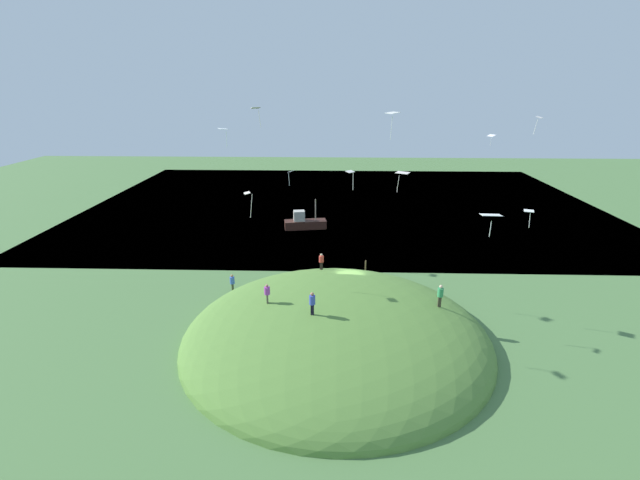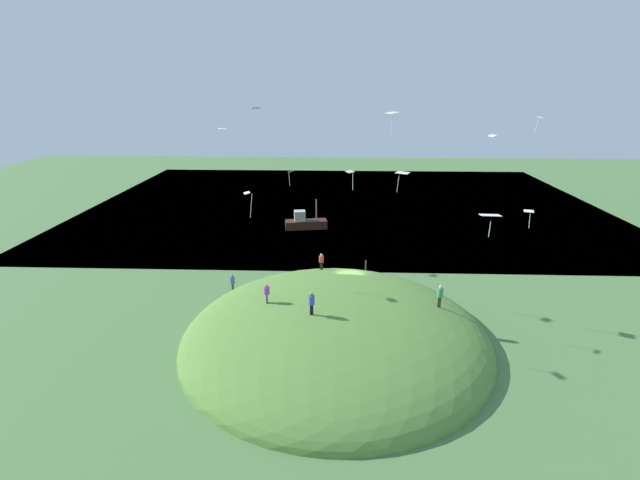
% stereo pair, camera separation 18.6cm
% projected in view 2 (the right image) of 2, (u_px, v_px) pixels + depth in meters
% --- Properties ---
extents(ground_plane, '(160.00, 160.00, 0.00)m').
position_uv_depth(ground_plane, '(350.00, 292.00, 41.47)').
color(ground_plane, '#4B723E').
extents(lake_water, '(56.47, 80.00, 0.40)m').
position_uv_depth(lake_water, '(344.00, 204.00, 72.52)').
color(lake_water, '#2E5669').
rests_on(lake_water, ground_plane).
extents(grass_hill, '(23.46, 23.50, 5.91)m').
position_uv_depth(grass_hill, '(335.00, 338.00, 34.07)').
color(grass_hill, '#537D35').
rests_on(grass_hill, ground_plane).
extents(boat_on_lake, '(2.60, 5.77, 3.99)m').
position_uv_depth(boat_on_lake, '(305.00, 223.00, 59.47)').
color(boat_on_lake, '#361C16').
rests_on(boat_on_lake, lake_water).
extents(person_on_hilltop, '(0.45, 0.45, 1.77)m').
position_uv_depth(person_on_hilltop, '(312.00, 301.00, 31.25)').
color(person_on_hilltop, black).
rests_on(person_on_hilltop, grass_hill).
extents(person_with_child, '(0.46, 0.46, 1.86)m').
position_uv_depth(person_with_child, '(440.00, 293.00, 33.90)').
color(person_with_child, '#393325').
rests_on(person_with_child, grass_hill).
extents(person_near_shore, '(0.60, 0.60, 1.60)m').
position_uv_depth(person_near_shore, '(321.00, 260.00, 41.27)').
color(person_near_shore, black).
rests_on(person_near_shore, grass_hill).
extents(person_watching_kites, '(0.48, 0.48, 1.75)m').
position_uv_depth(person_watching_kites, '(232.00, 281.00, 41.27)').
color(person_watching_kites, '#3A3B25').
rests_on(person_watching_kites, ground_plane).
extents(person_walking_path, '(0.48, 0.48, 1.58)m').
position_uv_depth(person_walking_path, '(267.00, 291.00, 33.52)').
color(person_walking_path, brown).
rests_on(person_walking_path, grass_hill).
extents(kite_0, '(0.85, 0.94, 1.80)m').
position_uv_depth(kite_0, '(256.00, 109.00, 37.84)').
color(kite_0, silver).
extents(kite_1, '(0.76, 0.76, 1.51)m').
position_uv_depth(kite_1, '(350.00, 173.00, 33.20)').
color(kite_1, silver).
extents(kite_2, '(1.31, 1.17, 2.12)m').
position_uv_depth(kite_2, '(392.00, 114.00, 34.08)').
color(kite_2, silver).
extents(kite_3, '(0.94, 0.86, 1.11)m').
position_uv_depth(kite_3, '(492.00, 136.00, 45.76)').
color(kite_3, white).
extents(kite_4, '(0.79, 0.68, 2.15)m').
position_uv_depth(kite_4, '(248.00, 196.00, 34.76)').
color(kite_4, white).
extents(kite_5, '(0.90, 0.85, 1.63)m').
position_uv_depth(kite_5, '(540.00, 119.00, 40.67)').
color(kite_5, white).
extents(kite_6, '(0.81, 0.72, 1.61)m').
position_uv_depth(kite_6, '(291.00, 173.00, 45.77)').
color(kite_6, white).
extents(kite_7, '(0.65, 0.77, 1.29)m').
position_uv_depth(kite_7, '(529.00, 212.00, 31.17)').
color(kite_7, white).
extents(kite_8, '(0.88, 1.21, 1.34)m').
position_uv_depth(kite_8, '(490.00, 216.00, 26.46)').
color(kite_8, white).
extents(kite_9, '(1.13, 1.25, 1.67)m').
position_uv_depth(kite_9, '(402.00, 174.00, 35.21)').
color(kite_9, white).
extents(kite_10, '(0.97, 0.87, 1.37)m').
position_uv_depth(kite_10, '(223.00, 130.00, 30.75)').
color(kite_10, white).
extents(mooring_post, '(0.14, 0.14, 1.17)m').
position_uv_depth(mooring_post, '(366.00, 266.00, 45.92)').
color(mooring_post, brown).
rests_on(mooring_post, ground_plane).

